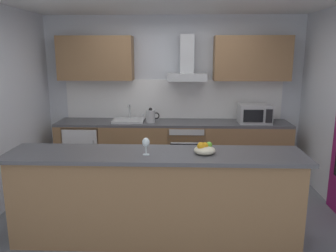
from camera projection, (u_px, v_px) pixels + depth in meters
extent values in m
cube|color=slate|center=(170.00, 214.00, 4.23)|extent=(5.27, 4.46, 0.02)
cube|color=silver|center=(173.00, 94.00, 5.69)|extent=(5.27, 0.12, 2.60)
cube|color=white|center=(173.00, 99.00, 5.64)|extent=(3.63, 0.02, 0.66)
cube|color=olive|center=(173.00, 150.00, 5.51)|extent=(3.76, 0.60, 0.86)
cube|color=#4C4C51|center=(173.00, 123.00, 5.41)|extent=(3.76, 0.60, 0.04)
cube|color=olive|center=(155.00, 199.00, 3.55)|extent=(2.99, 0.52, 0.95)
cube|color=#4C4C51|center=(155.00, 155.00, 3.44)|extent=(3.09, 0.64, 0.04)
cube|color=olive|center=(96.00, 58.00, 5.38)|extent=(1.20, 0.32, 0.70)
cube|color=olive|center=(252.00, 58.00, 5.29)|extent=(1.20, 0.32, 0.70)
cube|color=slate|center=(186.00, 148.00, 5.48)|extent=(0.60, 0.56, 0.80)
cube|color=black|center=(186.00, 157.00, 5.20)|extent=(0.50, 0.02, 0.48)
cube|color=#B7BABC|center=(187.00, 132.00, 5.12)|extent=(0.54, 0.02, 0.09)
cylinder|color=#B7BABC|center=(187.00, 143.00, 5.12)|extent=(0.49, 0.02, 0.02)
cube|color=white|center=(85.00, 149.00, 5.54)|extent=(0.58, 0.56, 0.85)
cube|color=silver|center=(80.00, 155.00, 5.26)|extent=(0.55, 0.02, 0.80)
cylinder|color=#B7BABC|center=(94.00, 152.00, 5.22)|extent=(0.02, 0.02, 0.38)
cube|color=#B7BABC|center=(255.00, 114.00, 5.28)|extent=(0.50, 0.36, 0.30)
cube|color=black|center=(253.00, 116.00, 5.10)|extent=(0.30, 0.02, 0.19)
cube|color=black|center=(269.00, 116.00, 5.09)|extent=(0.10, 0.01, 0.21)
cube|color=silver|center=(129.00, 120.00, 5.41)|extent=(0.50, 0.40, 0.04)
cylinder|color=#B7BABC|center=(130.00, 112.00, 5.51)|extent=(0.03, 0.03, 0.26)
cylinder|color=#B7BABC|center=(129.00, 106.00, 5.41)|extent=(0.03, 0.16, 0.03)
cylinder|color=#B7BABC|center=(151.00, 116.00, 5.34)|extent=(0.15, 0.15, 0.20)
sphere|color=black|center=(150.00, 109.00, 5.32)|extent=(0.06, 0.06, 0.06)
cone|color=#B7BABC|center=(144.00, 114.00, 5.34)|extent=(0.09, 0.04, 0.07)
torus|color=black|center=(156.00, 116.00, 5.34)|extent=(0.11, 0.02, 0.11)
cube|color=#B7BABC|center=(187.00, 77.00, 5.32)|extent=(0.62, 0.45, 0.12)
cube|color=#B7BABC|center=(187.00, 54.00, 5.30)|extent=(0.22, 0.22, 0.60)
cylinder|color=silver|center=(146.00, 154.00, 3.37)|extent=(0.07, 0.07, 0.01)
cylinder|color=silver|center=(146.00, 150.00, 3.36)|extent=(0.01, 0.01, 0.09)
ellipsoid|color=silver|center=(146.00, 142.00, 3.34)|extent=(0.08, 0.08, 0.10)
ellipsoid|color=beige|center=(205.00, 150.00, 3.41)|extent=(0.22, 0.22, 0.09)
sphere|color=orange|center=(201.00, 146.00, 3.38)|extent=(0.08, 0.08, 0.08)
sphere|color=#66B233|center=(209.00, 145.00, 3.42)|extent=(0.07, 0.07, 0.07)
sphere|color=orange|center=(205.00, 146.00, 3.39)|extent=(0.07, 0.07, 0.07)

